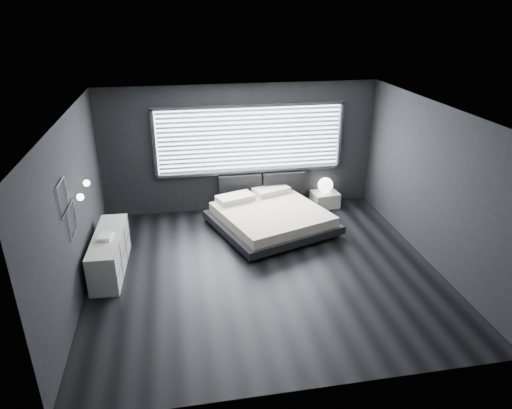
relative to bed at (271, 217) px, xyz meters
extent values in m
plane|color=black|center=(-0.44, -1.59, -0.26)|extent=(6.00, 6.00, 0.00)
plane|color=silver|center=(-0.44, -1.59, 2.54)|extent=(6.00, 6.00, 0.00)
cube|color=black|center=(-0.44, 1.16, 1.14)|extent=(6.00, 0.04, 2.80)
cube|color=black|center=(-0.44, -4.34, 1.14)|extent=(6.00, 0.04, 2.80)
cube|color=black|center=(-3.44, -1.59, 1.14)|extent=(0.04, 5.50, 2.80)
cube|color=black|center=(2.56, -1.59, 1.14)|extent=(0.04, 5.50, 2.80)
cube|color=white|center=(-0.24, 1.14, 1.35)|extent=(4.00, 0.02, 1.38)
cube|color=#47474C|center=(-2.28, 1.11, 1.35)|extent=(0.06, 0.08, 1.48)
cube|color=#47474C|center=(1.80, 1.11, 1.35)|extent=(0.06, 0.08, 1.48)
cube|color=#47474C|center=(-0.24, 1.11, 2.08)|extent=(4.14, 0.08, 0.06)
cube|color=#47474C|center=(-0.24, 1.11, 0.62)|extent=(4.14, 0.08, 0.06)
cube|color=silver|center=(-0.24, 1.08, 1.35)|extent=(3.94, 0.03, 1.32)
cube|color=black|center=(-0.49, 1.05, 0.31)|extent=(0.96, 0.16, 0.52)
cube|color=black|center=(0.51, 1.05, 0.31)|extent=(0.96, 0.16, 0.52)
cylinder|color=silver|center=(-3.39, -1.54, 1.34)|extent=(0.10, 0.02, 0.02)
sphere|color=#FFE5B7|center=(-3.32, -1.54, 1.34)|extent=(0.11, 0.11, 0.11)
cylinder|color=silver|center=(-3.39, -0.94, 1.34)|extent=(0.10, 0.02, 0.02)
sphere|color=#FFE5B7|center=(-3.32, -0.94, 1.34)|extent=(0.11, 0.11, 0.11)
cube|color=#47474C|center=(-3.42, -2.14, 1.82)|extent=(0.01, 0.46, 0.02)
cube|color=#47474C|center=(-3.42, -2.14, 1.36)|extent=(0.01, 0.46, 0.02)
cube|color=#47474C|center=(-3.42, -1.91, 1.59)|extent=(0.01, 0.02, 0.46)
cube|color=#47474C|center=(-3.42, -2.37, 1.59)|extent=(0.01, 0.02, 0.46)
cube|color=#47474C|center=(-3.42, -1.89, 1.35)|extent=(0.01, 0.46, 0.02)
cube|color=#47474C|center=(-3.42, -1.89, 0.89)|extent=(0.01, 0.46, 0.02)
cube|color=#47474C|center=(-3.42, -1.66, 1.12)|extent=(0.01, 0.02, 0.46)
cube|color=#47474C|center=(-3.42, -2.12, 1.12)|extent=(0.01, 0.02, 0.46)
cube|color=black|center=(-0.60, -1.15, -0.22)|extent=(0.15, 0.15, 0.08)
cube|color=black|center=(1.18, -0.53, -0.22)|extent=(0.15, 0.15, 0.08)
cube|color=black|center=(-1.16, 0.45, -0.22)|extent=(0.15, 0.15, 0.08)
cube|color=black|center=(0.63, 1.07, -0.22)|extent=(0.15, 0.15, 0.08)
cube|color=black|center=(0.01, -0.04, -0.10)|extent=(2.75, 2.69, 0.16)
cube|color=beige|center=(0.01, -0.04, 0.07)|extent=(2.48, 2.48, 0.20)
cube|color=beige|center=(-0.66, 0.55, 0.24)|extent=(0.87, 0.65, 0.13)
cube|color=beige|center=(0.18, 0.84, 0.24)|extent=(0.87, 0.65, 0.13)
cube|color=beige|center=(1.46, 0.90, -0.09)|extent=(0.63, 0.55, 0.34)
sphere|color=white|center=(1.46, 0.92, 0.25)|extent=(0.35, 0.35, 0.35)
cube|color=beige|center=(-3.09, -1.08, 0.08)|extent=(0.54, 1.72, 0.68)
cube|color=#47474C|center=(-2.85, -1.09, 0.08)|extent=(0.07, 1.69, 0.66)
cube|color=white|center=(-3.12, -1.19, 0.44)|extent=(0.29, 0.35, 0.04)
cube|color=white|center=(-3.11, -1.21, 0.47)|extent=(0.22, 0.29, 0.03)
camera|label=1|loc=(-1.80, -8.33, 4.07)|focal=32.00mm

